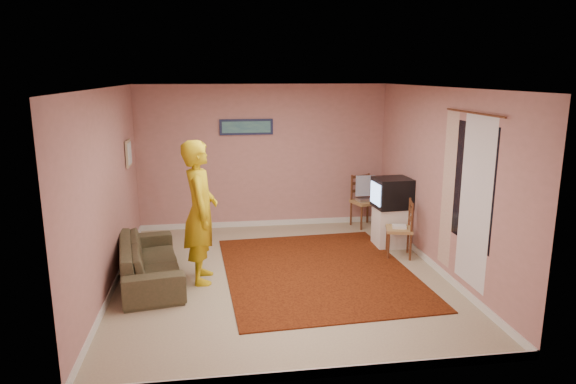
{
  "coord_description": "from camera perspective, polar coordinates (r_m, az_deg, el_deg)",
  "views": [
    {
      "loc": [
        -0.87,
        -6.68,
        2.77
      ],
      "look_at": [
        0.18,
        0.6,
        1.07
      ],
      "focal_mm": 32.0,
      "sensor_mm": 36.0,
      "label": 1
    }
  ],
  "objects": [
    {
      "name": "ground",
      "position": [
        7.29,
        -0.73,
        -9.36
      ],
      "size": [
        5.0,
        5.0,
        0.0
      ],
      "primitive_type": "plane",
      "color": "tan",
      "rests_on": "ground"
    },
    {
      "name": "chair_b",
      "position": [
        8.07,
        12.28,
        -3.31
      ],
      "size": [
        0.48,
        0.49,
        0.49
      ],
      "rotation": [
        0.0,
        0.0,
        -1.84
      ],
      "color": "#A58750",
      "rests_on": "ground"
    },
    {
      "name": "chair_a",
      "position": [
        9.55,
        8.57,
        -0.41
      ],
      "size": [
        0.54,
        0.52,
        0.52
      ],
      "rotation": [
        0.0,
        0.0,
        0.31
      ],
      "color": "#A58750",
      "rests_on": "ground"
    },
    {
      "name": "tv_cabinet",
      "position": [
        8.6,
        11.33,
        -3.78
      ],
      "size": [
        0.51,
        0.47,
        0.65
      ],
      "primitive_type": "cube",
      "color": "white",
      "rests_on": "ground"
    },
    {
      "name": "curtain_floral",
      "position": [
        7.21,
        17.35,
        0.2
      ],
      "size": [
        0.01,
        0.35,
        2.1
      ],
      "primitive_type": "cube",
      "color": "beige",
      "rests_on": "wall_right"
    },
    {
      "name": "baseboard_left",
      "position": [
        7.35,
        -18.58,
        -9.47
      ],
      "size": [
        0.02,
        5.0,
        0.1
      ],
      "primitive_type": "cube",
      "color": "silver",
      "rests_on": "ground"
    },
    {
      "name": "game_console",
      "position": [
        8.09,
        12.26,
        -3.77
      ],
      "size": [
        0.24,
        0.2,
        0.04
      ],
      "primitive_type": "cube",
      "rotation": [
        0.0,
        0.0,
        -0.26
      ],
      "color": "white",
      "rests_on": "chair_b"
    },
    {
      "name": "wall_right",
      "position": [
        7.52,
        16.49,
        1.17
      ],
      "size": [
        0.02,
        5.0,
        2.6
      ],
      "primitive_type": "cube",
      "color": "tan",
      "rests_on": "ground"
    },
    {
      "name": "curtain_sheer",
      "position": [
        6.61,
        20.05,
        -1.13
      ],
      "size": [
        0.01,
        0.75,
        2.1
      ],
      "primitive_type": "cube",
      "color": "white",
      "rests_on": "wall_right"
    },
    {
      "name": "wall_back",
      "position": [
        9.34,
        -2.76,
        3.92
      ],
      "size": [
        4.5,
        0.02,
        2.6
      ],
      "primitive_type": "cube",
      "color": "tan",
      "rests_on": "ground"
    },
    {
      "name": "person",
      "position": [
        6.97,
        -9.72,
        -2.2
      ],
      "size": [
        0.47,
        0.71,
        1.94
      ],
      "primitive_type": "imported",
      "rotation": [
        0.0,
        0.0,
        1.58
      ],
      "color": "gold",
      "rests_on": "ground"
    },
    {
      "name": "ceiling",
      "position": [
        6.74,
        -0.8,
        11.53
      ],
      "size": [
        4.5,
        5.0,
        0.02
      ],
      "primitive_type": "cube",
      "color": "silver",
      "rests_on": "wall_back"
    },
    {
      "name": "baseboard_front",
      "position": [
        5.08,
        3.17,
        -19.47
      ],
      "size": [
        4.5,
        0.02,
        0.1
      ],
      "primitive_type": "cube",
      "color": "silver",
      "rests_on": "ground"
    },
    {
      "name": "picture_left",
      "position": [
        8.48,
        -17.29,
        4.12
      ],
      "size": [
        0.04,
        0.38,
        0.42
      ],
      "color": "tan",
      "rests_on": "wall_left"
    },
    {
      "name": "crt_tv",
      "position": [
        8.46,
        11.46,
        -0.09
      ],
      "size": [
        0.6,
        0.54,
        0.49
      ],
      "rotation": [
        0.0,
        0.0,
        0.06
      ],
      "color": "black",
      "rests_on": "tv_cabinet"
    },
    {
      "name": "area_rug",
      "position": [
        7.47,
        3.3,
        -8.73
      ],
      "size": [
        2.76,
        3.38,
        0.02
      ],
      "primitive_type": "cube",
      "rotation": [
        0.0,
        0.0,
        0.05
      ],
      "color": "black",
      "rests_on": "ground"
    },
    {
      "name": "baseboard_right",
      "position": [
        7.86,
        15.84,
        -7.78
      ],
      "size": [
        0.02,
        5.0,
        0.1
      ],
      "primitive_type": "cube",
      "color": "silver",
      "rests_on": "ground"
    },
    {
      "name": "baseboard_back",
      "position": [
        9.61,
        -2.68,
        -3.47
      ],
      "size": [
        4.5,
        0.02,
        0.1
      ],
      "primitive_type": "cube",
      "color": "silver",
      "rests_on": "ground"
    },
    {
      "name": "wall_front",
      "position": [
        4.52,
        3.39,
        -6.05
      ],
      "size": [
        4.5,
        0.02,
        2.6
      ],
      "primitive_type": "cube",
      "color": "tan",
      "rests_on": "ground"
    },
    {
      "name": "curtain_rod",
      "position": [
        6.57,
        19.93,
        8.28
      ],
      "size": [
        0.02,
        1.4,
        0.02
      ],
      "primitive_type": "cylinder",
      "rotation": [
        1.57,
        0.0,
        0.0
      ],
      "color": "brown",
      "rests_on": "wall_right"
    },
    {
      "name": "picture_back",
      "position": [
        9.21,
        -4.65,
        7.21
      ],
      "size": [
        0.95,
        0.04,
        0.28
      ],
      "color": "#161C3D",
      "rests_on": "wall_back"
    },
    {
      "name": "dvd_player",
      "position": [
        9.56,
        8.56,
        -0.8
      ],
      "size": [
        0.36,
        0.29,
        0.06
      ],
      "primitive_type": "cube",
      "rotation": [
        0.0,
        0.0,
        0.21
      ],
      "color": "#B7B8BD",
      "rests_on": "chair_a"
    },
    {
      "name": "wall_left",
      "position": [
        6.98,
        -19.4,
        0.07
      ],
      "size": [
        0.02,
        5.0,
        2.6
      ],
      "primitive_type": "cube",
      "color": "tan",
      "rests_on": "ground"
    },
    {
      "name": "sofa",
      "position": [
        7.32,
        -15.12,
        -7.36
      ],
      "size": [
        1.07,
        2.04,
        0.57
      ],
      "primitive_type": "imported",
      "rotation": [
        0.0,
        0.0,
        1.74
      ],
      "color": "#4C422E",
      "rests_on": "ground"
    },
    {
      "name": "window",
      "position": [
        6.7,
        19.69,
        0.84
      ],
      "size": [
        0.01,
        1.1,
        1.5
      ],
      "primitive_type": "cube",
      "color": "black",
      "rests_on": "wall_right"
    },
    {
      "name": "blue_throw",
      "position": [
        9.51,
        8.61,
        0.69
      ],
      "size": [
        0.36,
        0.05,
        0.38
      ],
      "primitive_type": "cube",
      "color": "#87A9DE",
      "rests_on": "chair_a"
    }
  ]
}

